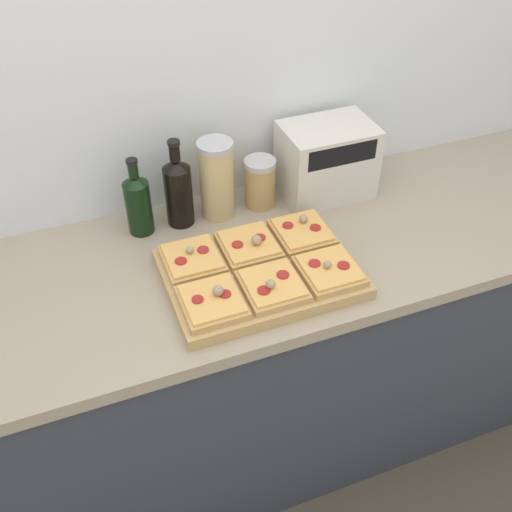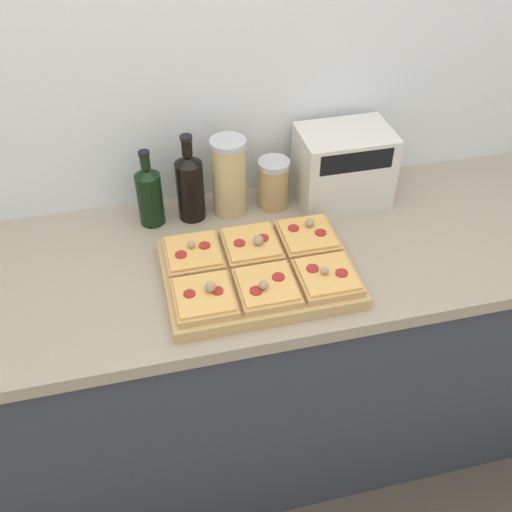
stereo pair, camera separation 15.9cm
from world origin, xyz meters
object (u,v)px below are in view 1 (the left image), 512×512
at_px(cutting_board, 260,273).
at_px(olive_oil_bottle, 138,203).
at_px(toaster_oven, 326,160).
at_px(grain_jar_short, 260,183).
at_px(wine_bottle, 178,190).
at_px(grain_jar_tall, 217,179).

relative_size(cutting_board, olive_oil_bottle, 2.08).
bearing_deg(cutting_board, toaster_oven, 42.20).
height_order(olive_oil_bottle, toaster_oven, olive_oil_bottle).
xyz_separation_m(cutting_board, grain_jar_short, (0.12, 0.32, 0.06)).
distance_m(grain_jar_short, toaster_oven, 0.22).
bearing_deg(wine_bottle, grain_jar_tall, 0.00).
xyz_separation_m(cutting_board, wine_bottle, (-0.13, 0.32, 0.09)).
xyz_separation_m(olive_oil_bottle, grain_jar_tall, (0.24, 0.00, 0.02)).
relative_size(olive_oil_bottle, toaster_oven, 0.80).
bearing_deg(olive_oil_bottle, wine_bottle, 0.00).
relative_size(cutting_board, wine_bottle, 1.83).
distance_m(cutting_board, olive_oil_bottle, 0.41).
xyz_separation_m(grain_jar_tall, toaster_oven, (0.35, -0.01, -0.01)).
bearing_deg(wine_bottle, toaster_oven, -1.57).
xyz_separation_m(wine_bottle, toaster_oven, (0.47, -0.01, 0.00)).
bearing_deg(toaster_oven, grain_jar_short, 176.59).
height_order(cutting_board, grain_jar_tall, grain_jar_tall).
distance_m(cutting_board, wine_bottle, 0.36).
distance_m(olive_oil_bottle, wine_bottle, 0.12).
distance_m(cutting_board, toaster_oven, 0.47).
bearing_deg(wine_bottle, olive_oil_bottle, 180.00).
xyz_separation_m(cutting_board, grain_jar_tall, (-0.01, 0.32, 0.11)).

